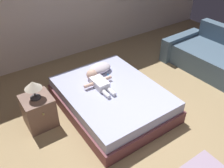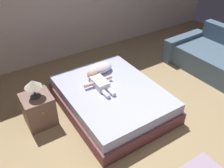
# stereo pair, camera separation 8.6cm
# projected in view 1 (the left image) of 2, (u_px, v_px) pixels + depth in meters

# --- Properties ---
(ground_plane) EXTENTS (8.00, 8.00, 0.00)m
(ground_plane) POSITION_uv_depth(u_px,v_px,m) (163.00, 137.00, 3.37)
(ground_plane) COLOR #A0865D
(bed) EXTENTS (1.43, 1.82, 0.38)m
(bed) POSITION_uv_depth(u_px,v_px,m) (112.00, 99.00, 3.78)
(bed) COLOR brown
(bed) RESTS_ON ground_plane
(pillow) EXTENTS (0.40, 0.27, 0.14)m
(pillow) POSITION_uv_depth(u_px,v_px,m) (100.00, 68.00, 4.04)
(pillow) COLOR silver
(pillow) RESTS_ON bed
(baby) EXTENTS (0.49, 0.67, 0.18)m
(baby) POSITION_uv_depth(u_px,v_px,m) (97.00, 81.00, 3.74)
(baby) COLOR white
(baby) RESTS_ON bed
(toothbrush) EXTENTS (0.07, 0.15, 0.02)m
(toothbrush) POSITION_uv_depth(u_px,v_px,m) (108.00, 75.00, 3.98)
(toothbrush) COLOR #2D8ADA
(toothbrush) RESTS_ON bed
(couch) EXTENTS (1.19, 1.83, 0.76)m
(couch) POSITION_uv_depth(u_px,v_px,m) (216.00, 58.00, 4.72)
(couch) COLOR slate
(couch) RESTS_ON ground_plane
(nightstand) EXTENTS (0.42, 0.45, 0.49)m
(nightstand) POSITION_uv_depth(u_px,v_px,m) (39.00, 111.00, 3.46)
(nightstand) COLOR #775A4D
(nightstand) RESTS_ON ground_plane
(lamp) EXTENTS (0.24, 0.24, 0.28)m
(lamp) POSITION_uv_depth(u_px,v_px,m) (33.00, 86.00, 3.19)
(lamp) COLOR #333338
(lamp) RESTS_ON nightstand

